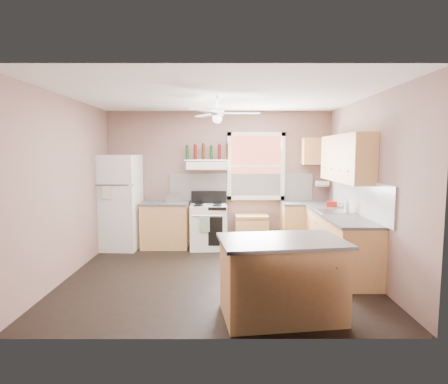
{
  "coord_description": "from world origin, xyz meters",
  "views": [
    {
      "loc": [
        0.09,
        -5.59,
        1.87
      ],
      "look_at": [
        0.1,
        0.3,
        1.25
      ],
      "focal_mm": 30.0,
      "sensor_mm": 36.0,
      "label": 1
    }
  ],
  "objects_px": {
    "refrigerator": "(119,202)",
    "island": "(281,280)",
    "stove": "(208,227)",
    "toaster": "(173,198)",
    "cart": "(252,231)"
  },
  "relations": [
    {
      "from": "refrigerator",
      "to": "island",
      "type": "relative_size",
      "value": 1.4
    },
    {
      "from": "toaster",
      "to": "island",
      "type": "height_order",
      "value": "toaster"
    },
    {
      "from": "refrigerator",
      "to": "stove",
      "type": "bearing_deg",
      "value": 3.5
    },
    {
      "from": "refrigerator",
      "to": "toaster",
      "type": "height_order",
      "value": "refrigerator"
    },
    {
      "from": "refrigerator",
      "to": "stove",
      "type": "distance_m",
      "value": 1.81
    },
    {
      "from": "stove",
      "to": "toaster",
      "type": "bearing_deg",
      "value": 171.0
    },
    {
      "from": "cart",
      "to": "toaster",
      "type": "bearing_deg",
      "value": -179.48
    },
    {
      "from": "refrigerator",
      "to": "stove",
      "type": "height_order",
      "value": "refrigerator"
    },
    {
      "from": "stove",
      "to": "refrigerator",
      "type": "bearing_deg",
      "value": 176.79
    },
    {
      "from": "toaster",
      "to": "stove",
      "type": "bearing_deg",
      "value": -10.43
    },
    {
      "from": "toaster",
      "to": "stove",
      "type": "height_order",
      "value": "toaster"
    },
    {
      "from": "cart",
      "to": "island",
      "type": "xyz_separation_m",
      "value": [
        0.1,
        -3.21,
        0.11
      ]
    },
    {
      "from": "stove",
      "to": "island",
      "type": "bearing_deg",
      "value": -75.83
    },
    {
      "from": "cart",
      "to": "stove",
      "type": "bearing_deg",
      "value": -172.87
    },
    {
      "from": "toaster",
      "to": "stove",
      "type": "distance_m",
      "value": 0.89
    }
  ]
}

